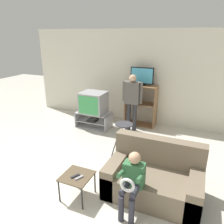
# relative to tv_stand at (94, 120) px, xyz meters

# --- Properties ---
(ground_plane) EXTENTS (18.00, 18.00, 0.00)m
(ground_plane) POSITION_rel_tv_stand_xyz_m (0.83, -3.28, -0.21)
(ground_plane) COLOR beige
(wall_back) EXTENTS (6.40, 0.06, 2.60)m
(wall_back) POSITION_rel_tv_stand_xyz_m (0.83, 0.92, 1.09)
(wall_back) COLOR silver
(wall_back) RESTS_ON ground_plane
(tv_stand) EXTENTS (0.94, 0.51, 0.42)m
(tv_stand) POSITION_rel_tv_stand_xyz_m (0.00, 0.00, 0.00)
(tv_stand) COLOR #A8A8AD
(tv_stand) RESTS_ON ground_plane
(television_main) EXTENTS (0.65, 0.59, 0.57)m
(television_main) POSITION_rel_tv_stand_xyz_m (0.01, 0.00, 0.50)
(television_main) COLOR #9E9EA3
(television_main) RESTS_ON tv_stand
(media_shelf) EXTENTS (0.86, 0.38, 1.15)m
(media_shelf) POSITION_rel_tv_stand_xyz_m (1.15, 0.66, 0.38)
(media_shelf) COLOR #8E6642
(media_shelf) RESTS_ON ground_plane
(television_flat) EXTENTS (0.63, 0.20, 0.48)m
(television_flat) POSITION_rel_tv_stand_xyz_m (1.14, 0.65, 1.17)
(television_flat) COLOR black
(television_flat) RESTS_ON media_shelf
(folding_stool) EXTENTS (0.42, 0.41, 0.71)m
(folding_stool) POSITION_rel_tv_stand_xyz_m (1.29, -1.06, 0.37)
(folding_stool) COLOR black
(folding_stool) RESTS_ON ground_plane
(snack_table) EXTENTS (0.45, 0.45, 0.40)m
(snack_table) POSITION_rel_tv_stand_xyz_m (1.08, -2.59, 0.14)
(snack_table) COLOR brown
(snack_table) RESTS_ON ground_plane
(remote_control_black) EXTENTS (0.10, 0.14, 0.02)m
(remote_control_black) POSITION_rel_tv_stand_xyz_m (1.07, -2.62, 0.20)
(remote_control_black) COLOR #232328
(remote_control_black) RESTS_ON snack_table
(remote_control_white) EXTENTS (0.09, 0.15, 0.02)m
(remote_control_white) POSITION_rel_tv_stand_xyz_m (1.15, -2.64, 0.20)
(remote_control_white) COLOR gray
(remote_control_white) RESTS_ON snack_table
(couch) EXTENTS (1.47, 0.86, 0.87)m
(couch) POSITION_rel_tv_stand_xyz_m (2.16, -2.04, 0.08)
(couch) COLOR #756651
(couch) RESTS_ON ground_plane
(person_standing_adult) EXTENTS (0.53, 0.20, 1.51)m
(person_standing_adult) POSITION_rel_tv_stand_xyz_m (1.04, 0.19, 0.70)
(person_standing_adult) COLOR #2D2D33
(person_standing_adult) RESTS_ON ground_plane
(person_seated_child) EXTENTS (0.33, 0.43, 0.94)m
(person_seated_child) POSITION_rel_tv_stand_xyz_m (1.96, -2.54, 0.35)
(person_seated_child) COLOR #2D2D38
(person_seated_child) RESTS_ON ground_plane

